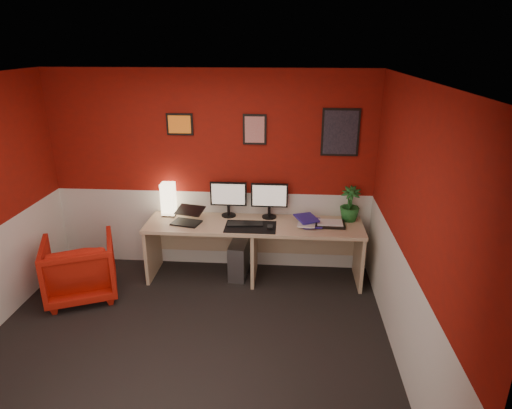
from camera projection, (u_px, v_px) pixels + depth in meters
name	position (u px, v px, depth m)	size (l,w,h in m)	color
ground	(185.00, 348.00, 4.26)	(4.00, 3.50, 0.01)	black
ceiling	(166.00, 80.00, 3.38)	(4.00, 3.50, 0.01)	white
wall_back	(211.00, 173.00, 5.46)	(4.00, 0.01, 2.50)	maroon
wall_front	(91.00, 371.00, 2.18)	(4.00, 0.01, 2.50)	maroon
wall_right	(412.00, 237.00, 3.68)	(0.01, 3.50, 2.50)	maroon
wainscot_back	(213.00, 228.00, 5.71)	(4.00, 0.01, 1.00)	silver
wainscot_right	(401.00, 313.00, 3.94)	(0.01, 3.50, 1.00)	silver
desk	(254.00, 251.00, 5.40)	(2.60, 0.65, 0.73)	tan
shoji_lamp	(168.00, 200.00, 5.46)	(0.16, 0.16, 0.40)	#FFE5B2
laptop	(186.00, 215.00, 5.24)	(0.33, 0.23, 0.22)	black
monitor_left	(228.00, 194.00, 5.41)	(0.45, 0.06, 0.58)	black
monitor_right	(269.00, 195.00, 5.36)	(0.45, 0.06, 0.58)	black
desk_mat	(251.00, 227.00, 5.18)	(0.60, 0.38, 0.01)	black
keyboard	(245.00, 224.00, 5.22)	(0.42, 0.14, 0.02)	black
mouse	(270.00, 227.00, 5.12)	(0.06, 0.10, 0.03)	black
book_bottom	(302.00, 223.00, 5.25)	(0.23, 0.31, 0.03)	#2C1F90
book_middle	(298.00, 222.00, 5.21)	(0.21, 0.28, 0.02)	silver
book_top	(298.00, 219.00, 5.23)	(0.23, 0.31, 0.03)	#2C1F90
zen_tray	(330.00, 224.00, 5.22)	(0.35, 0.25, 0.03)	black
potted_plant	(350.00, 204.00, 5.30)	(0.24, 0.24, 0.42)	#19591E
pc_tower	(239.00, 259.00, 5.51)	(0.20, 0.45, 0.45)	#99999E
armchair	(80.00, 268.00, 5.03)	(0.75, 0.77, 0.70)	red
art_left	(180.00, 124.00, 5.26)	(0.32, 0.02, 0.26)	orange
art_center	(255.00, 129.00, 5.21)	(0.28, 0.02, 0.36)	red
art_right	(340.00, 132.00, 5.15)	(0.44, 0.02, 0.56)	black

